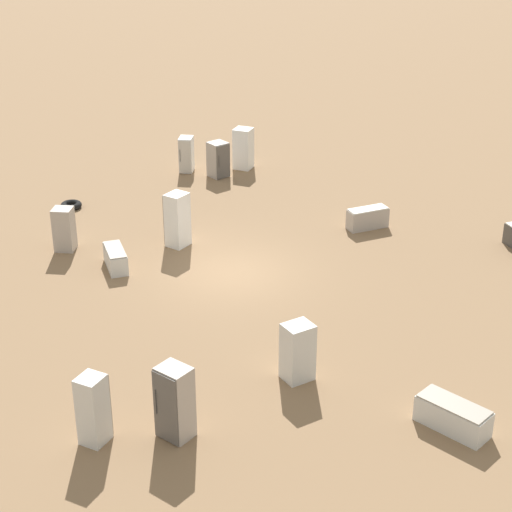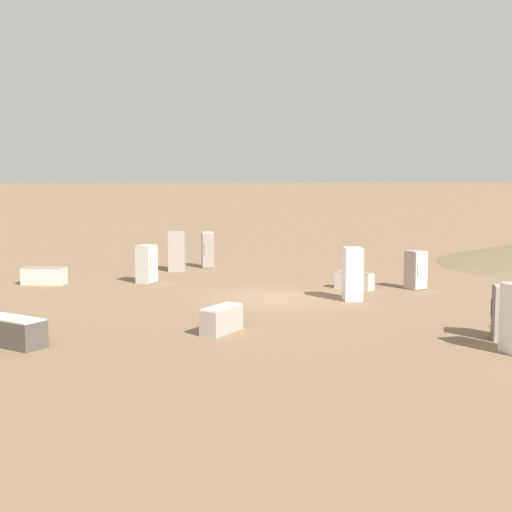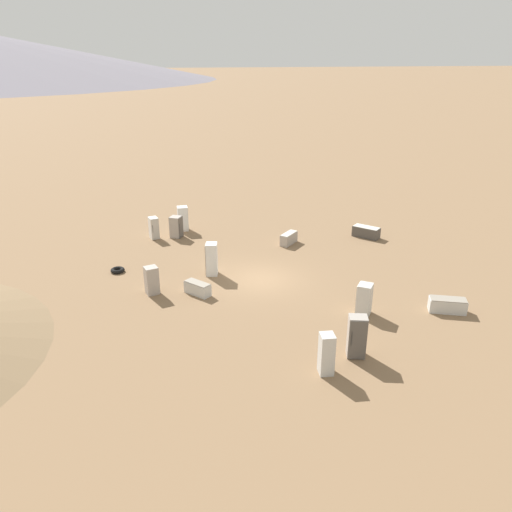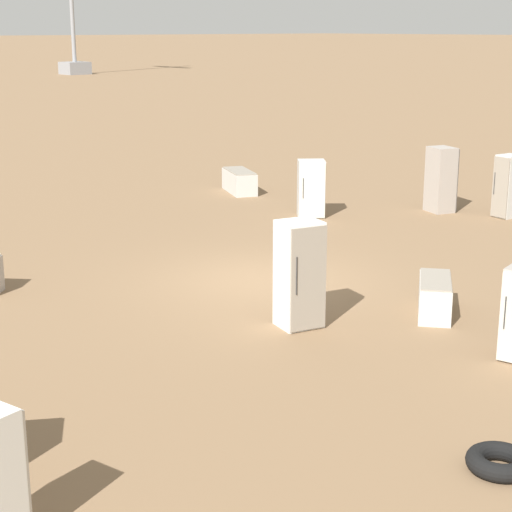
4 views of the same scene
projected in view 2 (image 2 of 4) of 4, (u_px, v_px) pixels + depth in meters
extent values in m
plane|color=#846647|center=(273.00, 298.00, 26.26)|extent=(1000.00, 1000.00, 0.00)
cube|color=silver|center=(207.00, 250.00, 34.95)|extent=(0.63, 0.67, 1.76)
cube|color=gray|center=(208.00, 250.00, 34.63)|extent=(0.54, 0.10, 1.69)
cylinder|color=#2D2D2D|center=(204.00, 249.00, 34.55)|extent=(0.02, 0.02, 0.61)
cube|color=silver|center=(44.00, 276.00, 29.53)|extent=(1.90, 1.35, 0.68)
cube|color=gray|center=(44.00, 268.00, 29.49)|extent=(1.83, 1.30, 0.04)
cube|color=#4C4742|center=(13.00, 332.00, 18.76)|extent=(1.77, 1.89, 0.72)
cube|color=silver|center=(13.00, 318.00, 18.72)|extent=(1.70, 1.81, 0.04)
cube|color=#A89E93|center=(507.00, 313.00, 19.44)|extent=(0.98, 0.97, 1.49)
cube|color=#56514C|center=(493.00, 312.00, 19.52)|extent=(0.38, 0.61, 1.43)
cylinder|color=#2D2D2D|center=(491.00, 308.00, 19.76)|extent=(0.02, 0.02, 0.52)
cube|color=white|center=(353.00, 274.00, 25.63)|extent=(0.78, 0.85, 1.92)
cube|color=gray|center=(362.00, 274.00, 25.65)|extent=(0.20, 0.68, 1.85)
cylinder|color=#2D2D2D|center=(364.00, 272.00, 25.39)|extent=(0.02, 0.02, 0.67)
cube|color=#A89E93|center=(222.00, 320.00, 20.39)|extent=(1.47, 1.45, 0.73)
cube|color=silver|center=(222.00, 307.00, 20.34)|extent=(1.41, 1.39, 0.04)
cube|color=#A89E93|center=(177.00, 251.00, 33.64)|extent=(0.91, 0.81, 1.87)
cube|color=#56514C|center=(178.00, 251.00, 33.96)|extent=(0.71, 0.26, 1.80)
cylinder|color=#2D2D2D|center=(183.00, 249.00, 33.98)|extent=(0.02, 0.02, 0.66)
cube|color=#A89E93|center=(415.00, 270.00, 28.28)|extent=(0.79, 0.77, 1.53)
cube|color=beige|center=(421.00, 271.00, 27.99)|extent=(0.62, 0.19, 1.47)
cylinder|color=#2D2D2D|center=(418.00, 269.00, 27.84)|extent=(0.02, 0.02, 0.54)
cube|color=silver|center=(354.00, 281.00, 28.29)|extent=(1.38, 1.52, 0.65)
cube|color=gray|center=(354.00, 272.00, 28.25)|extent=(1.33, 1.46, 0.04)
cube|color=silver|center=(146.00, 264.00, 29.95)|extent=(0.96, 0.98, 1.60)
cube|color=silver|center=(153.00, 264.00, 29.83)|extent=(0.47, 0.58, 1.53)
cylinder|color=#2D2D2D|center=(151.00, 263.00, 29.57)|extent=(0.02, 0.02, 0.56)
torus|color=black|center=(508.00, 297.00, 25.68)|extent=(0.81, 0.81, 0.23)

